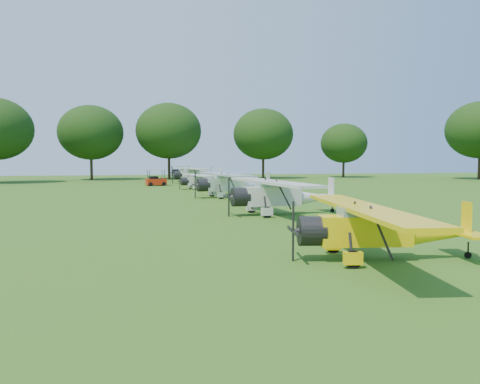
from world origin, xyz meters
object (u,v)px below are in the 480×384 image
at_px(aircraft_7, 192,171).
at_px(golf_cart, 156,180).
at_px(aircraft_3, 281,193).
at_px(aircraft_2, 379,225).
at_px(aircraft_6, 196,173).
at_px(aircraft_5, 202,180).
at_px(aircraft_4, 232,182).

height_order(aircraft_7, golf_cart, aircraft_7).
bearing_deg(aircraft_3, aircraft_7, 84.17).
relative_size(aircraft_2, aircraft_6, 0.84).
relative_size(aircraft_5, aircraft_6, 0.76).
height_order(aircraft_6, aircraft_7, aircraft_6).
bearing_deg(golf_cart, aircraft_7, 57.94).
xyz_separation_m(aircraft_3, aircraft_5, (-1.46, 25.34, -0.27)).
height_order(aircraft_5, aircraft_7, aircraft_7).
xyz_separation_m(aircraft_4, aircraft_5, (-1.04, 12.03, -0.29)).
bearing_deg(aircraft_7, aircraft_3, -96.41).
xyz_separation_m(aircraft_4, aircraft_6, (-0.13, 25.16, 0.05)).
relative_size(aircraft_6, aircraft_7, 1.03).
height_order(aircraft_2, aircraft_5, aircraft_2).
bearing_deg(aircraft_5, aircraft_6, 76.77).
bearing_deg(aircraft_4, golf_cart, 98.76).
xyz_separation_m(aircraft_6, aircraft_7, (0.72, 12.94, -0.05)).
relative_size(aircraft_4, aircraft_6, 0.97).
distance_m(aircraft_5, aircraft_7, 26.12).
xyz_separation_m(aircraft_2, aircraft_4, (0.19, 26.41, 0.18)).
bearing_deg(aircraft_2, aircraft_7, 97.77).
xyz_separation_m(aircraft_6, golf_cart, (-5.86, -5.22, -0.69)).
distance_m(aircraft_7, golf_cart, 19.33).
height_order(aircraft_5, aircraft_6, aircraft_6).
bearing_deg(aircraft_4, aircraft_7, 81.15).
relative_size(aircraft_2, aircraft_5, 1.10).
bearing_deg(aircraft_3, golf_cart, 95.28).
bearing_deg(golf_cart, aircraft_2, -95.01).
height_order(aircraft_3, aircraft_4, aircraft_4).
bearing_deg(aircraft_2, aircraft_4, 98.04).
bearing_deg(aircraft_7, aircraft_4, -97.11).
xyz_separation_m(aircraft_5, aircraft_6, (0.90, 13.13, 0.33)).
height_order(aircraft_3, aircraft_6, aircraft_6).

